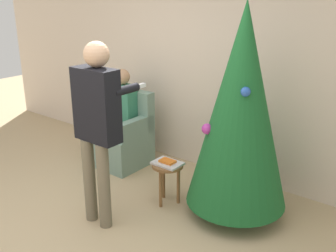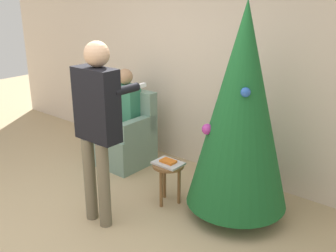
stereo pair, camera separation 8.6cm
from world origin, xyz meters
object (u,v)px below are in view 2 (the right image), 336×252
at_px(person_seated, 122,113).
at_px(side_stool, 168,172).
at_px(christmas_tree, 241,108).
at_px(armchair, 124,138).
at_px(person_standing, 97,117).

relative_size(person_seated, side_stool, 2.75).
xyz_separation_m(christmas_tree, armchair, (-1.82, 0.19, -0.80)).
height_order(christmas_tree, armchair, christmas_tree).
bearing_deg(christmas_tree, armchair, 173.97).
bearing_deg(armchair, side_stool, -21.88).
height_order(christmas_tree, person_standing, christmas_tree).
relative_size(christmas_tree, person_seated, 1.70).
bearing_deg(person_standing, side_stool, 65.76).
xyz_separation_m(christmas_tree, side_stool, (-0.68, -0.26, -0.78)).
height_order(armchair, person_seated, person_seated).
relative_size(person_seated, person_standing, 0.71).
distance_m(christmas_tree, side_stool, 1.07).
relative_size(christmas_tree, side_stool, 4.67).
bearing_deg(armchair, person_standing, -53.56).
xyz_separation_m(person_seated, side_stool, (1.14, -0.43, -0.33)).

